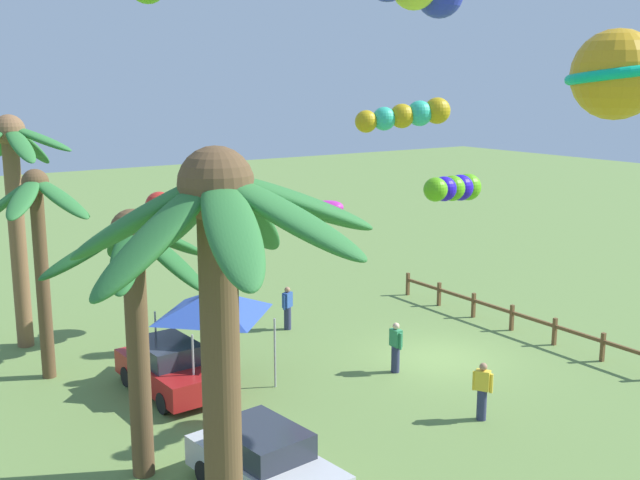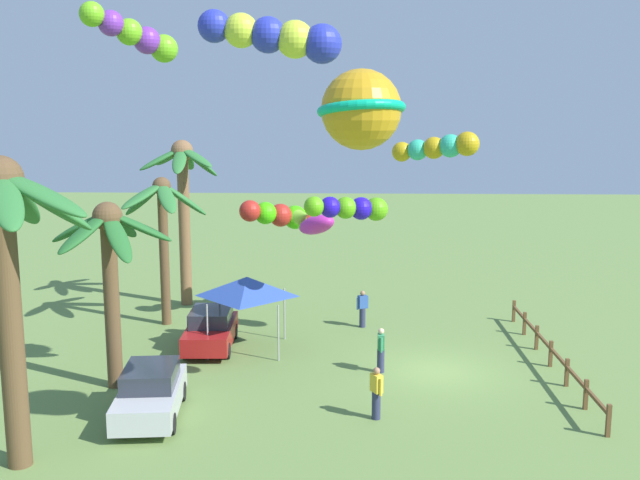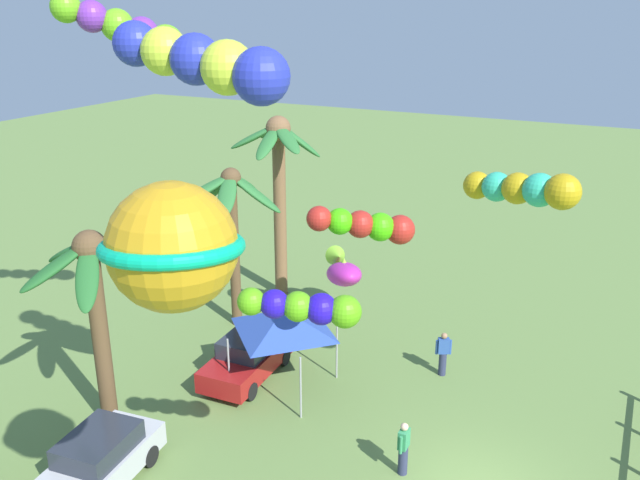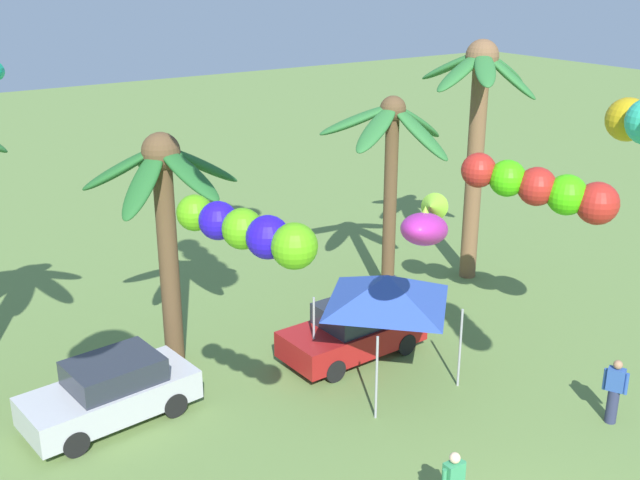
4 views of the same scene
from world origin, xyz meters
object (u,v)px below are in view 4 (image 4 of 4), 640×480
kite_tube_1 (249,231)px  parked_car_0 (354,330)px  spectator_1 (614,391)px  festival_tent (387,290)px  palm_tree_0 (390,147)px  kite_fish_6 (426,225)px  palm_tree_3 (479,108)px  palm_tree_2 (164,198)px  parked_car_1 (111,391)px  kite_tube_3 (545,189)px

kite_tube_1 → parked_car_0: bearing=41.7°
spectator_1 → festival_tent: bearing=124.7°
palm_tree_0 → kite_fish_6: size_ratio=2.99×
palm_tree_3 → spectator_1: (-3.51, -8.32, -4.87)m
palm_tree_0 → palm_tree_3: bearing=-2.7°
palm_tree_0 → kite_fish_6: (-4.45, -6.64, 0.25)m
palm_tree_2 → palm_tree_3: bearing=0.0°
palm_tree_3 → parked_car_1: bearing=-172.0°
spectator_1 → festival_tent: festival_tent is taller
palm_tree_3 → parked_car_1: (-13.00, -1.83, -4.93)m
palm_tree_2 → palm_tree_0: bearing=1.3°
palm_tree_2 → festival_tent: bearing=-43.5°
palm_tree_0 → palm_tree_2: size_ratio=1.03×
festival_tent → kite_tube_3: size_ratio=0.85×
palm_tree_0 → festival_tent: (-3.23, -4.01, -2.38)m
kite_fish_6 → kite_tube_3: bearing=16.1°
palm_tree_3 → festival_tent: 8.30m
parked_car_1 → kite_fish_6: size_ratio=1.91×
parked_car_0 → kite_tube_1: bearing=-138.3°
kite_tube_1 → kite_fish_6: kite_tube_1 is taller
festival_tent → parked_car_1: bearing=162.4°
spectator_1 → kite_tube_3: bearing=73.3°
palm_tree_0 → parked_car_0: (-3.15, -2.57, -4.10)m
kite_tube_1 → palm_tree_0: bearing=40.9°
palm_tree_3 → festival_tent: (-6.61, -3.85, -3.22)m
spectator_1 → festival_tent: size_ratio=0.56×
palm_tree_3 → festival_tent: bearing=-149.7°
parked_car_0 → kite_fish_6: (-1.29, -4.07, 4.35)m
palm_tree_0 → spectator_1: palm_tree_0 is taller
spectator_1 → festival_tent: (-3.09, 4.46, 1.65)m
parked_car_0 → kite_fish_6: bearing=-107.6°
parked_car_0 → parked_car_1: size_ratio=0.98×
parked_car_0 → spectator_1: (3.02, -5.91, 0.06)m
festival_tent → spectator_1: bearing=-55.3°
palm_tree_2 → spectator_1: palm_tree_2 is taller
palm_tree_3 → spectator_1: size_ratio=4.90×
festival_tent → kite_fish_6: kite_fish_6 is taller
parked_car_0 → parked_car_1: (-6.47, 0.58, 0.00)m
palm_tree_0 → kite_tube_1: (-9.09, -7.86, 1.37)m
kite_tube_3 → kite_fish_6: 5.57m
parked_car_0 → kite_tube_3: (4.03, -2.53, 3.88)m
parked_car_0 → kite_tube_3: bearing=-32.1°
palm_tree_3 → kite_tube_3: bearing=-116.8°
palm_tree_2 → kite_tube_3: (8.16, -4.93, 0.12)m
spectator_1 → festival_tent: 5.68m
palm_tree_2 → kite_tube_3: bearing=-31.1°
palm_tree_3 → kite_fish_6: bearing=-140.4°
palm_tree_0 → palm_tree_2: (-7.28, -0.17, -0.34)m
palm_tree_0 → kite_tube_3: size_ratio=1.88×
kite_tube_1 → kite_tube_3: (9.97, 2.77, -1.60)m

